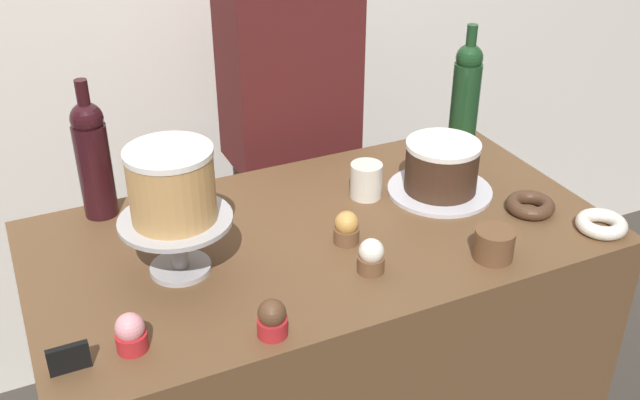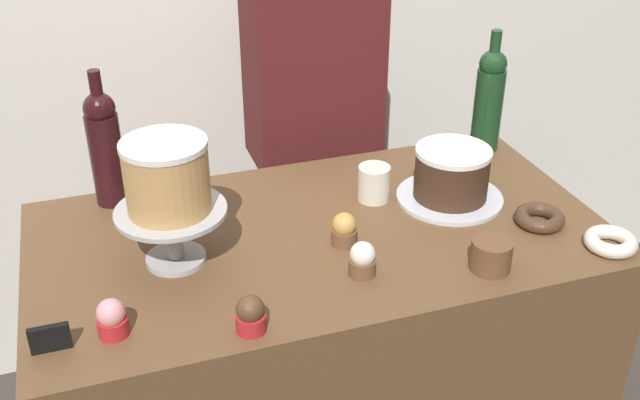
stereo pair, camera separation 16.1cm
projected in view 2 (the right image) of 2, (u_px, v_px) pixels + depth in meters
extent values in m
cube|color=brown|center=(320.00, 389.00, 1.89)|extent=(1.26, 0.67, 0.95)
cylinder|color=#B2B2B7|center=(176.00, 258.00, 1.55)|extent=(0.12, 0.12, 0.01)
cylinder|color=#B2B2B7|center=(173.00, 235.00, 1.52)|extent=(0.04, 0.04, 0.10)
cylinder|color=#B2B2B7|center=(171.00, 211.00, 1.50)|extent=(0.23, 0.23, 0.01)
cylinder|color=tan|center=(167.00, 179.00, 1.46)|extent=(0.17, 0.17, 0.14)
cylinder|color=white|center=(163.00, 145.00, 1.42)|extent=(0.17, 0.17, 0.01)
cylinder|color=silver|center=(449.00, 197.00, 1.78)|extent=(0.25, 0.25, 0.01)
cylinder|color=#3D2619|center=(452.00, 175.00, 1.75)|extent=(0.17, 0.17, 0.11)
cylinder|color=white|center=(454.00, 152.00, 1.72)|extent=(0.18, 0.18, 0.01)
cylinder|color=#193D1E|center=(488.00, 110.00, 1.97)|extent=(0.08, 0.08, 0.22)
sphere|color=#193D1E|center=(493.00, 64.00, 1.91)|extent=(0.07, 0.07, 0.07)
cylinder|color=#193D1E|center=(495.00, 45.00, 1.89)|extent=(0.03, 0.03, 0.08)
cylinder|color=black|center=(107.00, 160.00, 1.72)|extent=(0.08, 0.08, 0.22)
sphere|color=black|center=(99.00, 108.00, 1.66)|extent=(0.07, 0.07, 0.07)
cylinder|color=black|center=(96.00, 87.00, 1.63)|extent=(0.03, 0.03, 0.08)
cylinder|color=red|center=(113.00, 326.00, 1.34)|extent=(0.06, 0.06, 0.03)
sphere|color=pink|center=(111.00, 313.00, 1.33)|extent=(0.05, 0.05, 0.05)
cylinder|color=red|center=(251.00, 323.00, 1.35)|extent=(0.06, 0.06, 0.03)
sphere|color=brown|center=(250.00, 309.00, 1.34)|extent=(0.05, 0.05, 0.05)
cylinder|color=brown|center=(362.00, 267.00, 1.51)|extent=(0.06, 0.06, 0.03)
sphere|color=white|center=(363.00, 254.00, 1.49)|extent=(0.05, 0.05, 0.05)
cylinder|color=brown|center=(344.00, 237.00, 1.61)|extent=(0.06, 0.06, 0.03)
sphere|color=#CC9347|center=(344.00, 224.00, 1.59)|extent=(0.05, 0.05, 0.05)
torus|color=#472D1E|center=(539.00, 218.00, 1.68)|extent=(0.11, 0.11, 0.03)
torus|color=silver|center=(611.00, 242.00, 1.59)|extent=(0.11, 0.11, 0.03)
cylinder|color=brown|center=(490.00, 266.00, 1.53)|extent=(0.08, 0.08, 0.01)
cylinder|color=brown|center=(490.00, 262.00, 1.52)|extent=(0.08, 0.08, 0.01)
cylinder|color=brown|center=(491.00, 257.00, 1.52)|extent=(0.08, 0.08, 0.01)
cylinder|color=brown|center=(491.00, 253.00, 1.51)|extent=(0.08, 0.08, 0.01)
cylinder|color=brown|center=(492.00, 248.00, 1.51)|extent=(0.08, 0.08, 0.01)
cylinder|color=brown|center=(493.00, 244.00, 1.50)|extent=(0.08, 0.08, 0.01)
cube|color=black|center=(50.00, 338.00, 1.30)|extent=(0.07, 0.01, 0.05)
cylinder|color=silver|center=(374.00, 183.00, 1.76)|extent=(0.08, 0.08, 0.08)
cube|color=black|center=(314.00, 272.00, 2.42)|extent=(0.28, 0.18, 0.85)
cube|color=#4C1919|center=(313.00, 65.00, 2.07)|extent=(0.36, 0.22, 0.55)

